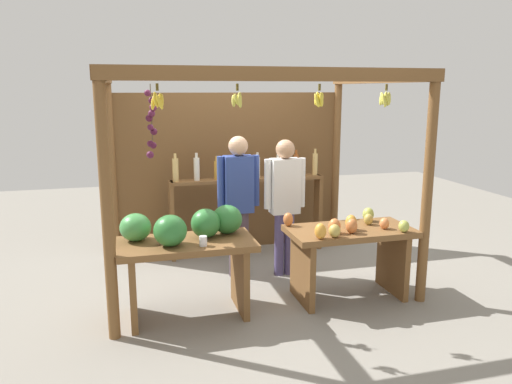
{
  "coord_description": "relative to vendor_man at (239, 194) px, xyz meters",
  "views": [
    {
      "loc": [
        -1.33,
        -5.21,
        2.11
      ],
      "look_at": [
        0.0,
        -0.22,
        1.03
      ],
      "focal_mm": 34.7,
      "sensor_mm": 36.0,
      "label": 1
    }
  ],
  "objects": [
    {
      "name": "bottle_shelf_unit",
      "position": [
        0.29,
        0.75,
        -0.15
      ],
      "size": [
        2.0,
        0.22,
        1.35
      ],
      "color": "brown",
      "rests_on": "ground"
    },
    {
      "name": "vendor_woman",
      "position": [
        0.51,
        -0.1,
        -0.03
      ],
      "size": [
        0.48,
        0.21,
        1.57
      ],
      "rotation": [
        0.0,
        0.0,
        -0.02
      ],
      "color": "#504677",
      "rests_on": "ground"
    },
    {
      "name": "vendor_man",
      "position": [
        0.0,
        0.0,
        0.0
      ],
      "size": [
        0.48,
        0.22,
        1.61
      ],
      "rotation": [
        0.0,
        0.0,
        -0.02
      ],
      "color": "#4D3D49",
      "rests_on": "ground"
    },
    {
      "name": "fruit_counter_left",
      "position": [
        -0.69,
        -0.85,
        -0.27
      ],
      "size": [
        1.26,
        0.68,
        1.02
      ],
      "color": "brown",
      "rests_on": "ground"
    },
    {
      "name": "ground_plane",
      "position": [
        0.13,
        -0.07,
        -0.96
      ],
      "size": [
        12.0,
        12.0,
        0.0
      ],
      "primitive_type": "plane",
      "color": "gray",
      "rests_on": "ground"
    },
    {
      "name": "market_stall",
      "position": [
        0.12,
        0.41,
        0.39
      ],
      "size": [
        3.12,
        2.28,
        2.3
      ],
      "color": "brown",
      "rests_on": "ground"
    },
    {
      "name": "fruit_counter_right",
      "position": [
        0.94,
        -0.89,
        -0.4
      ],
      "size": [
        1.27,
        0.65,
        0.89
      ],
      "color": "brown",
      "rests_on": "ground"
    }
  ]
}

